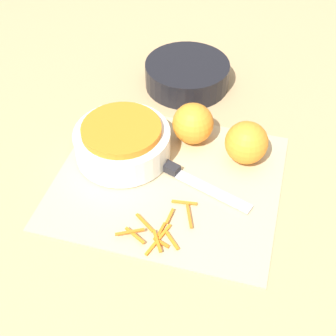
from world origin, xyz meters
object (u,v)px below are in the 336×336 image
(orange_left, at_px, (247,143))
(orange_right, at_px, (193,123))
(bowl_dark, at_px, (187,74))
(knife, at_px, (171,169))
(bowl_speckled, at_px, (122,141))

(orange_left, height_order, orange_right, same)
(bowl_dark, relative_size, orange_left, 2.33)
(bowl_dark, height_order, knife, bowl_dark)
(bowl_dark, xyz_separation_m, orange_right, (0.06, -0.19, 0.02))
(orange_left, bearing_deg, bowl_dark, 128.20)
(knife, relative_size, orange_left, 2.90)
(orange_right, bearing_deg, orange_left, -13.94)
(orange_right, bearing_deg, bowl_dark, 107.16)
(bowl_dark, height_order, orange_right, orange_right)
(bowl_dark, relative_size, orange_right, 2.34)
(bowl_speckled, relative_size, orange_right, 2.25)
(bowl_dark, bearing_deg, orange_left, -51.80)
(orange_left, distance_m, orange_right, 0.12)
(bowl_dark, relative_size, knife, 0.80)
(bowl_speckled, distance_m, knife, 0.11)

